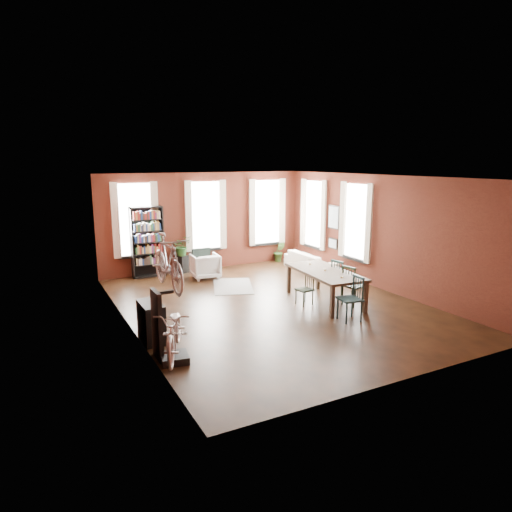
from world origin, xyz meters
TOP-DOWN VIEW (x-y plane):
  - room at (0.25, 0.62)m, footprint 9.00×9.04m
  - dining_table at (1.35, -0.39)m, footprint 1.31×2.51m
  - dining_chair_a at (1.03, -1.79)m, footprint 0.53×0.53m
  - dining_chair_b at (0.76, -0.35)m, footprint 0.41×0.41m
  - dining_chair_c at (1.85, -0.93)m, footprint 0.54×0.54m
  - dining_chair_d at (1.99, -0.27)m, footprint 0.53×0.53m
  - bookshelf at (-2.00, 4.30)m, footprint 1.00×0.32m
  - white_armchair at (-0.49, 3.31)m, footprint 0.87×0.83m
  - cream_sofa at (2.95, 2.60)m, footprint 0.61×2.08m
  - striped_rug at (-0.14, 2.04)m, footprint 1.64×2.01m
  - bike_trainer at (-3.18, -2.06)m, footprint 0.56×0.56m
  - bike_wall_rack at (-3.40, -1.80)m, footprint 0.16×0.60m
  - console_table at (-3.28, -0.90)m, footprint 0.40×0.80m
  - plant_stand at (-0.88, 4.30)m, footprint 0.36×0.36m
  - plant_by_sofa at (2.73, 4.28)m, footprint 0.67×0.84m
  - plant_small at (2.95, 0.28)m, footprint 0.27×0.46m
  - bicycle_floor at (-3.16, -2.09)m, footprint 0.91×1.07m
  - bicycle_hung at (-3.15, -1.80)m, footprint 0.47×1.00m
  - plant_on_stand at (-0.91, 4.27)m, footprint 0.73×0.78m

SIDE VIEW (x-z plane):
  - striped_rug at x=-0.14m, z-range 0.00..0.01m
  - bike_trainer at x=-3.18m, z-range 0.00..0.14m
  - plant_small at x=2.95m, z-range 0.00..0.16m
  - plant_by_sofa at x=2.73m, z-range 0.00..0.33m
  - plant_stand at x=-0.88m, z-range 0.00..0.57m
  - console_table at x=-3.28m, z-range 0.00..0.80m
  - dining_chair_b at x=0.76m, z-range 0.00..0.80m
  - cream_sofa at x=2.95m, z-range 0.00..0.81m
  - dining_table at x=1.35m, z-range 0.00..0.83m
  - white_armchair at x=-0.49m, z-range 0.00..0.83m
  - dining_chair_c at x=1.85m, z-range 0.00..1.02m
  - dining_chair_d at x=1.99m, z-range 0.00..1.02m
  - dining_chair_a at x=1.03m, z-range 0.00..1.03m
  - bike_wall_rack at x=-3.40m, z-range 0.00..1.30m
  - plant_on_stand at x=-0.91m, z-range 0.57..1.07m
  - bicycle_floor at x=-3.16m, z-range 0.14..1.87m
  - bookshelf at x=-2.00m, z-range 0.00..2.20m
  - bicycle_hung at x=-3.15m, z-range 1.30..2.96m
  - room at x=0.25m, z-range 0.53..3.75m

